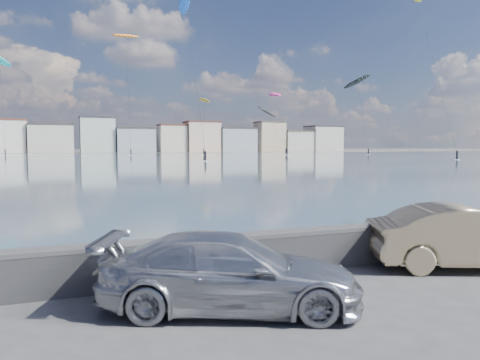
{
  "coord_description": "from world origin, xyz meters",
  "views": [
    {
      "loc": [
        -3.43,
        -7.42,
        3.12
      ],
      "look_at": [
        1.0,
        4.0,
        2.2
      ],
      "focal_mm": 35.0,
      "sensor_mm": 36.0,
      "label": 1
    }
  ],
  "objects": [
    {
      "name": "ground",
      "position": [
        0.0,
        0.0,
        0.0
      ],
      "size": [
        700.0,
        700.0,
        0.0
      ],
      "primitive_type": "plane",
      "color": "#333335",
      "rests_on": "ground"
    },
    {
      "name": "bay_water",
      "position": [
        0.0,
        91.5,
        0.01
      ],
      "size": [
        500.0,
        177.0,
        0.0
      ],
      "primitive_type": "cube",
      "color": "#314255",
      "rests_on": "ground"
    },
    {
      "name": "far_shore_strip",
      "position": [
        0.0,
        200.0,
        0.01
      ],
      "size": [
        500.0,
        60.0,
        0.0
      ],
      "primitive_type": "cube",
      "color": "#4C473D",
      "rests_on": "ground"
    },
    {
      "name": "seawall",
      "position": [
        0.0,
        2.7,
        0.58
      ],
      "size": [
        400.0,
        0.36,
        1.08
      ],
      "color": "#28282B",
      "rests_on": "ground"
    },
    {
      "name": "far_buildings",
      "position": [
        1.31,
        186.0,
        6.03
      ],
      "size": [
        240.79,
        13.26,
        14.6
      ],
      "color": "silver",
      "rests_on": "ground"
    },
    {
      "name": "car_silver",
      "position": [
        -0.46,
        0.75,
        0.72
      ],
      "size": [
        5.34,
        3.77,
        1.44
      ],
      "primitive_type": "imported",
      "rotation": [
        0.0,
        0.0,
        1.17
      ],
      "color": "#AAACB1",
      "rests_on": "ground"
    },
    {
      "name": "car_champagne",
      "position": [
        6.17,
        1.36,
        0.8
      ],
      "size": [
        5.12,
        3.44,
        1.6
      ],
      "primitive_type": "imported",
      "rotation": [
        0.0,
        0.0,
        1.17
      ],
      "color": "tan",
      "rests_on": "ground"
    },
    {
      "name": "kitesurfer_0",
      "position": [
        -19.09,
        150.18,
        27.95
      ],
      "size": [
        7.67,
        12.33,
        30.06
      ],
      "color": "#19BFBF",
      "rests_on": "ground"
    },
    {
      "name": "kitesurfer_1",
      "position": [
        74.82,
        80.77,
        36.06
      ],
      "size": [
        6.94,
        18.26,
        37.8
      ],
      "color": "yellow",
      "rests_on": "ground"
    },
    {
      "name": "kitesurfer_4",
      "position": [
        60.12,
        126.46,
        18.63
      ],
      "size": [
        3.73,
        13.76,
        20.31
      ],
      "color": "#E5338C",
      "rests_on": "ground"
    },
    {
      "name": "kitesurfer_5",
      "position": [
        20.57,
        84.46,
        30.53
      ],
      "size": [
        4.38,
        11.07,
        33.12
      ],
      "color": "blue",
      "rests_on": "ground"
    },
    {
      "name": "kitesurfer_7",
      "position": [
        16.82,
        142.61,
        36.34
      ],
      "size": [
        9.96,
        14.13,
        37.92
      ],
      "color": "orange",
      "rests_on": "ground"
    },
    {
      "name": "kitesurfer_8",
      "position": [
        39.23,
        133.58,
        16.65
      ],
      "size": [
        5.25,
        13.46,
        18.42
      ],
      "color": "#BF8C19",
      "rests_on": "ground"
    },
    {
      "name": "kitesurfer_14",
      "position": [
        68.13,
        149.89,
        14.96
      ],
      "size": [
        8.62,
        14.06,
        17.67
      ],
      "color": "black",
      "rests_on": "ground"
    },
    {
      "name": "kitesurfer_16",
      "position": [
        87.36,
        121.69,
        23.36
      ],
      "size": [
        9.27,
        10.51,
        26.64
      ],
      "color": "black",
      "rests_on": "ground"
    }
  ]
}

